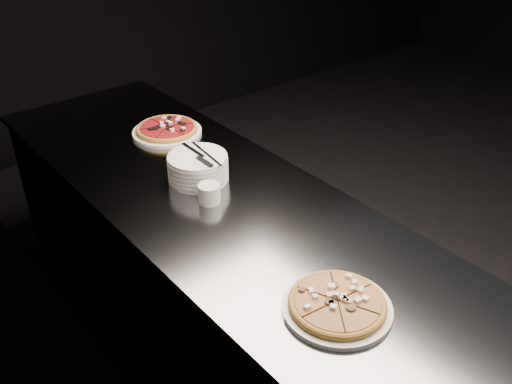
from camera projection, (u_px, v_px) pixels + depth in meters
floor at (495, 208)px, 3.64m from camera, size 5.00×5.00×0.00m
wall_left at (108, 98)px, 1.56m from camera, size 0.02×5.00×2.80m
counter at (226, 298)px, 2.25m from camera, size 0.74×2.44×0.92m
pizza_mushroom at (337, 305)px, 1.53m from camera, size 0.30×0.30×0.03m
pizza_tomato at (167, 130)px, 2.46m from camera, size 0.35×0.35×0.03m
plate_stack at (198, 168)px, 2.11m from camera, size 0.22×0.22×0.10m
cutlery at (202, 156)px, 2.07m from camera, size 0.09×0.23×0.01m
ramekin at (209, 193)px, 1.98m from camera, size 0.08×0.08×0.07m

